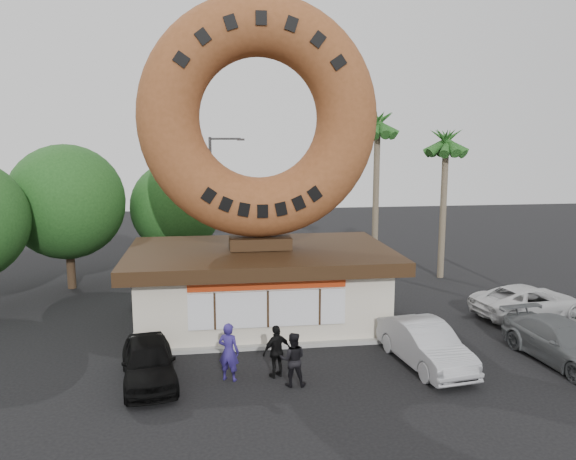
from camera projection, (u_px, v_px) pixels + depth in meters
The scene contains 15 objects.
ground at pixel (277, 380), 18.66m from camera, with size 90.00×90.00×0.00m, color black.
donut_shop at pixel (260, 283), 24.22m from camera, with size 11.20×7.20×3.80m.
giant_donut at pixel (259, 118), 23.09m from camera, with size 9.92×9.92×2.53m, color brown.
tree_west at pixel (67, 202), 29.30m from camera, with size 6.00×6.00×7.65m.
tree_mid at pixel (176, 207), 32.11m from camera, with size 5.20×5.20×6.63m.
palm_near at pixel (378, 130), 31.99m from camera, with size 2.60×2.60×9.75m.
palm_far at pixel (446, 146), 31.16m from camera, with size 2.60×2.60×8.75m.
street_lamp at pixel (214, 197), 33.30m from camera, with size 2.11×0.20×8.00m.
person_left at pixel (229, 352), 18.53m from camera, with size 0.72×0.47×1.97m, color navy.
person_center at pixel (293, 359), 18.14m from camera, with size 0.87×0.68×1.79m, color black.
person_right at pixel (277, 351), 18.80m from camera, with size 1.06×0.44×1.80m, color black.
car_black at pixel (148, 362), 18.41m from camera, with size 1.69×4.20×1.43m, color black.
car_silver at pixel (425, 344), 19.80m from camera, with size 1.63×4.67×1.54m, color #A1A2A6.
car_grey at pixel (563, 342), 20.07m from camera, with size 2.06×5.08×1.47m, color #5A5E60.
car_white at pixel (529, 302), 25.07m from camera, with size 2.40×5.20×1.44m, color silver.
Camera 1 is at (-2.10, -17.47, 8.00)m, focal length 35.00 mm.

